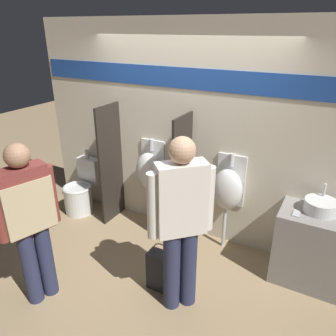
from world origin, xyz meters
The scene contains 13 objects.
ground_plane centered at (0.00, 0.00, 0.00)m, with size 16.00×16.00×0.00m, color #997F5B.
display_wall centered at (0.00, 0.60, 1.36)m, with size 4.38×0.07×2.70m.
sink_counter centered at (1.72, 0.31, 0.42)m, with size 0.84×0.51×0.83m.
sink_basin centered at (1.67, 0.37, 0.90)m, with size 0.33×0.33×0.27m.
cell_phone centered at (1.47, 0.21, 0.84)m, with size 0.07×0.14×0.01m.
divider_near_counter centered at (-0.99, 0.33, 0.83)m, with size 0.03×0.48×1.66m.
divider_mid centered at (0.10, 0.33, 0.83)m, with size 0.03×0.48×1.66m.
urinal_near_counter centered at (-0.44, 0.45, 0.81)m, with size 0.37×0.25×1.24m.
urinal_far centered at (0.65, 0.45, 0.81)m, with size 0.37×0.25×1.24m.
toilet centered at (-1.54, 0.25, 0.30)m, with size 0.42×0.59×0.92m.
person_in_vest centered at (-0.69, -1.27, 0.97)m, with size 0.33×0.56×1.68m.
person_with_lanyard centered at (0.60, -0.66, 0.98)m, with size 0.47×0.47×1.77m.
shopping_bag centered at (0.33, -0.58, 0.22)m, with size 0.28×0.16×0.57m.
Camera 1 is at (1.72, -2.92, 2.59)m, focal length 35.00 mm.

